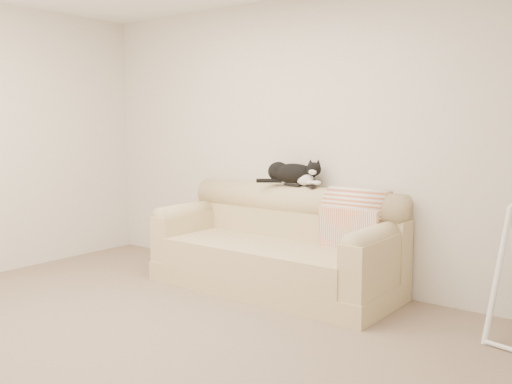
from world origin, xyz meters
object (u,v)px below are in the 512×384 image
at_px(sofa, 278,249).
at_px(tuxedo_cat, 293,173).
at_px(remote_a, 293,184).
at_px(remote_b, 310,186).

bearing_deg(sofa, tuxedo_cat, 91.76).
bearing_deg(tuxedo_cat, remote_a, -54.89).
bearing_deg(remote_a, tuxedo_cat, 125.11).
bearing_deg(sofa, remote_b, 52.30).
height_order(sofa, remote_b, remote_b).
bearing_deg(remote_a, sofa, -89.84).
bearing_deg(remote_b, sofa, -127.70).
bearing_deg(remote_b, remote_a, -178.05).
relative_size(remote_a, remote_b, 1.13).
bearing_deg(sofa, remote_a, 90.16).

